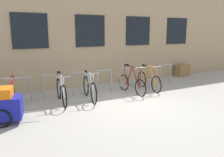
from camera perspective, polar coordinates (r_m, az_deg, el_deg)
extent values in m
plane|color=#9E998E|center=(7.29, 4.71, -6.74)|extent=(42.00, 42.00, 0.00)
cube|color=tan|center=(13.30, -11.89, 12.78)|extent=(28.00, 7.50, 5.22)
cube|color=black|center=(9.09, -19.79, 11.13)|extent=(1.30, 0.04, 1.30)
cube|color=black|center=(9.74, -5.42, 11.74)|extent=(1.30, 0.04, 1.30)
cube|color=black|center=(10.89, 6.56, 11.70)|extent=(1.30, 0.04, 1.30)
cube|color=black|center=(12.41, 15.91, 11.33)|extent=(1.30, 0.04, 1.30)
cylinder|color=gray|center=(7.94, -23.75, -3.00)|extent=(0.05, 0.05, 0.84)
cylinder|color=gray|center=(8.00, -19.52, -2.58)|extent=(0.05, 0.05, 0.84)
cylinder|color=gray|center=(7.88, -21.85, 0.17)|extent=(0.59, 0.05, 0.05)
cylinder|color=gray|center=(8.07, -16.67, -2.28)|extent=(0.05, 0.05, 0.84)
cylinder|color=gray|center=(8.20, -12.60, -1.85)|extent=(0.05, 0.05, 0.84)
cylinder|color=gray|center=(8.04, -14.77, 0.85)|extent=(0.59, 0.05, 0.05)
cylinder|color=gray|center=(8.31, -9.91, -1.56)|extent=(0.05, 0.05, 0.84)
cylinder|color=gray|center=(8.50, -6.11, -1.14)|extent=(0.05, 0.05, 0.84)
cylinder|color=gray|center=(8.32, -8.07, 1.48)|extent=(0.59, 0.05, 0.05)
cylinder|color=gray|center=(8.66, -3.62, -0.87)|extent=(0.05, 0.05, 0.84)
cylinder|color=gray|center=(8.91, -0.14, -0.48)|extent=(0.05, 0.05, 0.84)
cylinder|color=gray|center=(8.70, -1.87, 2.04)|extent=(0.59, 0.05, 0.05)
cylinder|color=gray|center=(9.11, 2.11, -0.22)|extent=(0.05, 0.05, 0.84)
cylinder|color=gray|center=(9.41, 5.24, 0.13)|extent=(0.05, 0.05, 0.84)
cylinder|color=gray|center=(9.18, 3.74, 2.53)|extent=(0.59, 0.05, 0.05)
cylinder|color=gray|center=(9.64, 7.26, 0.35)|extent=(0.05, 0.05, 0.84)
cylinder|color=gray|center=(9.99, 10.05, 0.67)|extent=(0.05, 0.05, 0.84)
cylinder|color=gray|center=(9.74, 8.76, 2.94)|extent=(0.59, 0.05, 0.05)
cylinder|color=gray|center=(10.24, 11.84, 0.87)|extent=(0.05, 0.05, 0.84)
cylinder|color=gray|center=(10.63, 14.31, 1.14)|extent=(0.05, 0.05, 0.84)
cylinder|color=gray|center=(10.36, 13.20, 3.29)|extent=(0.59, 0.05, 0.05)
torus|color=black|center=(8.16, -13.18, -2.42)|extent=(0.12, 0.75, 0.75)
torus|color=black|center=(7.13, -11.82, -4.40)|extent=(0.12, 0.75, 0.75)
cylinder|color=silver|center=(7.35, -12.32, -1.89)|extent=(0.09, 0.52, 0.64)
cylinder|color=silver|center=(7.76, -12.85, -1.22)|extent=(0.08, 0.39, 0.63)
cylinder|color=silver|center=(7.46, -12.65, 0.69)|extent=(0.13, 0.85, 0.04)
cylinder|color=silver|center=(7.91, -12.86, -3.05)|extent=(0.08, 0.54, 0.08)
cylinder|color=silver|center=(8.01, -13.17, -0.63)|extent=(0.05, 0.20, 0.56)
cylinder|color=silver|center=(7.08, -11.95, -2.16)|extent=(0.04, 0.08, 0.56)
cube|color=black|center=(7.87, -13.17, 1.44)|extent=(0.12, 0.21, 0.06)
cylinder|color=gray|center=(7.04, -12.09, 0.34)|extent=(0.44, 0.07, 0.03)
torus|color=black|center=(9.73, 7.47, -0.16)|extent=(0.11, 0.67, 0.67)
torus|color=black|center=(8.82, 11.01, -1.52)|extent=(0.11, 0.67, 0.67)
cylinder|color=orange|center=(9.00, 10.04, 0.75)|extent=(0.09, 0.53, 0.72)
cylinder|color=orange|center=(9.37, 8.62, 1.04)|extent=(0.08, 0.40, 0.66)
cylinder|color=orange|center=(9.10, 9.49, 2.93)|extent=(0.12, 0.87, 0.09)
cylinder|color=orange|center=(9.51, 8.29, -0.62)|extent=(0.08, 0.55, 0.07)
cylinder|color=orange|center=(9.60, 7.78, 1.46)|extent=(0.04, 0.20, 0.60)
cylinder|color=orange|center=(8.77, 11.00, 0.58)|extent=(0.04, 0.08, 0.65)
cube|color=black|center=(9.47, 8.11, 3.31)|extent=(0.12, 0.21, 0.06)
cylinder|color=gray|center=(8.73, 11.00, 2.90)|extent=(0.44, 0.07, 0.03)
torus|color=black|center=(9.11, 3.00, -1.00)|extent=(0.08, 0.64, 0.64)
torus|color=black|center=(8.28, 7.14, -2.37)|extent=(0.08, 0.64, 0.64)
cylinder|color=maroon|center=(8.43, 5.97, 0.20)|extent=(0.06, 0.51, 0.77)
cylinder|color=maroon|center=(8.76, 4.33, 0.65)|extent=(0.06, 0.39, 0.76)
cylinder|color=maroon|center=(8.50, 5.31, 2.86)|extent=(0.08, 0.83, 0.04)
cylinder|color=maroon|center=(8.90, 3.96, -1.46)|extent=(0.05, 0.53, 0.07)
cylinder|color=maroon|center=(8.97, 3.35, 1.07)|extent=(0.04, 0.20, 0.70)
cylinder|color=maroon|center=(8.22, 7.09, 0.04)|extent=(0.03, 0.08, 0.70)
cube|color=black|center=(8.83, 3.71, 3.40)|extent=(0.11, 0.21, 0.06)
cylinder|color=gray|center=(8.17, 7.05, 2.69)|extent=(0.44, 0.05, 0.03)
torus|color=black|center=(8.39, -6.53, -1.85)|extent=(0.15, 0.73, 0.73)
torus|color=black|center=(7.36, -4.60, -3.72)|extent=(0.15, 0.73, 0.73)
cylinder|color=#B7B7BC|center=(7.57, -5.22, -1.12)|extent=(0.11, 0.52, 0.68)
cylinder|color=#B7B7BC|center=(7.99, -5.98, -0.71)|extent=(0.09, 0.40, 0.61)
cylinder|color=#B7B7BC|center=(7.69, -5.60, 1.33)|extent=(0.16, 0.86, 0.10)
cylinder|color=#B7B7BC|center=(8.13, -6.09, -2.45)|extent=(0.10, 0.54, 0.08)
cylinder|color=#B7B7BC|center=(8.24, -6.43, -0.15)|extent=(0.05, 0.20, 0.55)
cylinder|color=#B7B7BC|center=(7.31, -4.69, -1.37)|extent=(0.04, 0.08, 0.61)
cube|color=black|center=(8.10, -6.33, 1.82)|extent=(0.13, 0.21, 0.06)
cylinder|color=gray|center=(7.27, -4.78, 1.25)|extent=(0.44, 0.09, 0.03)
torus|color=black|center=(7.88, -23.28, -3.92)|extent=(0.10, 0.66, 0.66)
torus|color=black|center=(6.84, -23.35, -6.22)|extent=(0.10, 0.66, 0.66)
cylinder|color=red|center=(7.03, -23.55, -2.90)|extent=(0.09, 0.52, 0.79)
cylinder|color=red|center=(7.46, -23.46, -2.64)|extent=(0.07, 0.39, 0.65)
cylinder|color=red|center=(7.14, -23.73, -0.11)|extent=(0.12, 0.86, 0.17)
cylinder|color=red|center=(7.62, -23.28, -4.61)|extent=(0.08, 0.54, 0.07)
cylinder|color=red|center=(7.72, -23.45, -2.01)|extent=(0.04, 0.20, 0.59)
cylinder|color=red|center=(6.76, -23.59, -3.25)|extent=(0.04, 0.08, 0.72)
cube|color=black|center=(7.57, -23.66, 0.21)|extent=(0.12, 0.21, 0.06)
cylinder|color=gray|center=(6.71, -23.86, 0.04)|extent=(0.44, 0.07, 0.03)
cube|color=navy|center=(6.44, -25.59, -6.63)|extent=(1.01, 0.79, 0.56)
torus|color=black|center=(6.80, -24.96, -7.23)|extent=(0.48, 0.15, 0.48)
torus|color=black|center=(6.19, -25.99, -9.16)|extent=(0.48, 0.15, 0.48)
cylinder|color=gray|center=(6.39, -19.01, -7.83)|extent=(0.54, 0.15, 0.03)
cube|color=olive|center=(12.50, 17.22, 1.96)|extent=(0.70, 0.44, 0.60)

